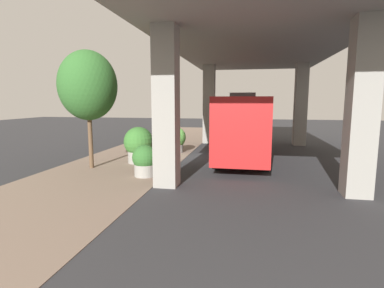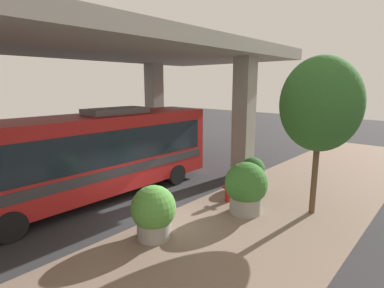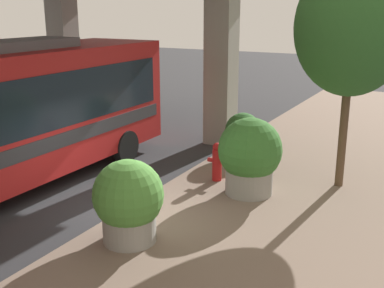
{
  "view_description": "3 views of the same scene",
  "coord_description": "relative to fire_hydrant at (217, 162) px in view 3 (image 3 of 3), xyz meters",
  "views": [
    {
      "loc": [
        3.67,
        -17.66,
        3.37
      ],
      "look_at": [
        0.78,
        -2.47,
        1.15
      ],
      "focal_mm": 28.0,
      "sensor_mm": 36.0,
      "label": 1
    },
    {
      "loc": [
        -7.83,
        7.01,
        4.82
      ],
      "look_at": [
        0.6,
        -2.42,
        2.29
      ],
      "focal_mm": 28.0,
      "sensor_mm": 36.0,
      "label": 2
    },
    {
      "loc": [
        -6.42,
        8.46,
        4.61
      ],
      "look_at": [
        -0.56,
        -2.34,
        1.09
      ],
      "focal_mm": 45.0,
      "sensor_mm": 36.0,
      "label": 3
    }
  ],
  "objects": [
    {
      "name": "planter_middle",
      "position": [
        0.21,
        -2.31,
        0.17
      ],
      "size": [
        1.14,
        1.14,
        1.44
      ],
      "color": "gray",
      "rests_on": "ground"
    },
    {
      "name": "sidewalk_strip",
      "position": [
        -1.91,
        2.79,
        -0.54
      ],
      "size": [
        6.0,
        40.0,
        0.02
      ],
      "color": "#7A6656",
      "rests_on": "ground"
    },
    {
      "name": "ground_plane",
      "position": [
        1.09,
        2.79,
        -0.55
      ],
      "size": [
        80.0,
        80.0,
        0.0
      ],
      "primitive_type": "plane",
      "color": "#2D2D30",
      "rests_on": "ground"
    },
    {
      "name": "street_tree_near",
      "position": [
        -3.03,
        -1.21,
        3.57
      ],
      "size": [
        2.83,
        2.83,
        5.83
      ],
      "color": "brown",
      "rests_on": "ground"
    },
    {
      "name": "planter_back",
      "position": [
        0.02,
        4.04,
        0.33
      ],
      "size": [
        1.43,
        1.43,
        1.73
      ],
      "color": "gray",
      "rests_on": "ground"
    },
    {
      "name": "fire_hydrant",
      "position": [
        0.0,
        0.0,
        0.0
      ],
      "size": [
        0.54,
        0.26,
        1.09
      ],
      "color": "#B21919",
      "rests_on": "ground"
    },
    {
      "name": "planter_front",
      "position": [
        -1.13,
        0.47,
        0.47
      ],
      "size": [
        1.61,
        1.61,
        1.99
      ],
      "color": "gray",
      "rests_on": "ground"
    }
  ]
}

